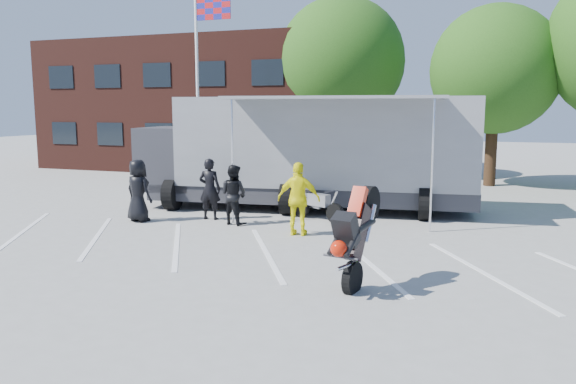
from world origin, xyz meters
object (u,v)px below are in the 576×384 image
Objects in this scene: spectator_leather_b at (210,189)px; spectator_hivis at (299,199)px; spectator_leather_c at (234,195)px; transporter_truck at (310,209)px; stunt_bike_rider at (366,283)px; tree_left at (341,62)px; tree_mid at (495,70)px; parked_motorcycle at (317,220)px; spectator_leather_a at (138,191)px; flagpole at (203,66)px.

spectator_leather_b is 3.41m from spectator_hivis.
spectator_leather_c is at bearing 152.47° from spectator_leather_b.
transporter_truck reaches higher than stunt_bike_rider.
transporter_truck is 6.69× the size of spectator_leather_c.
tree_left is at bearing -85.21° from spectator_hivis.
transporter_truck is at bearing -135.99° from spectator_leather_b.
spectator_leather_c is (0.98, -0.40, -0.06)m from spectator_leather_b.
spectator_leather_b is at bearing -94.34° from tree_left.
tree_mid is 14.04m from spectator_leather_b.
transporter_truck is at bearing -81.24° from tree_left.
spectator_leather_c reaches higher than parked_motorcycle.
spectator_leather_a reaches higher than stunt_bike_rider.
spectator_leather_b is (1.85, 0.99, 0.00)m from spectator_leather_a.
tree_mid reaches higher than parked_motorcycle.
transporter_truck is 5.97× the size of spectator_hivis.
spectator_leather_b reaches higher than spectator_leather_a.
stunt_bike_rider is 1.21× the size of spectator_leather_c.
parked_motorcycle is 3.38m from spectator_leather_b.
parked_motorcycle is at bearing -143.60° from spectator_leather_a.
spectator_leather_a is at bearing 165.37° from stunt_bike_rider.
spectator_leather_a is 2.90m from spectator_leather_c.
flagpole reaches higher than stunt_bike_rider.
tree_mid reaches higher than spectator_leather_c.
spectator_hivis is (0.12, -2.10, 0.97)m from parked_motorcycle.
tree_left is (4.24, 6.00, 0.51)m from flagpole.
flagpole is 3.80× the size of stunt_bike_rider.
tree_left is 10.84m from transporter_truck.
transporter_truck is 3.48m from spectator_leather_c.
stunt_bike_rider is (-2.13, -15.47, -4.94)m from tree_mid.
spectator_leather_c is (-6.92, -11.29, -4.08)m from tree_mid.
tree_left is 4.67× the size of spectator_leather_a.
transporter_truck is at bearing 125.99° from stunt_bike_rider.
tree_left is 13.16m from spectator_leather_c.
spectator_leather_b reaches higher than stunt_bike_rider.
spectator_hivis reaches higher than transporter_truck.
flagpole is 0.69× the size of transporter_truck.
spectator_leather_b reaches higher than spectator_leather_c.
transporter_truck is at bearing -100.58° from spectator_leather_c.
spectator_hivis reaches higher than stunt_bike_rider.
flagpole is 4.33× the size of spectator_leather_a.
tree_left is 4.66× the size of spectator_leather_b.
transporter_truck is 6.26× the size of spectator_leather_b.
transporter_truck reaches higher than spectator_leather_c.
spectator_leather_a is at bearing -129.39° from tree_mid.
flagpole is 9.55m from parked_motorcycle.
parked_motorcycle is 1.08× the size of spectator_leather_a.
transporter_truck is (-5.58, -8.20, -4.94)m from tree_mid.
tree_mid is at bearing -114.67° from spectator_leather_a.
spectator_hivis is (-2.55, 3.46, 0.97)m from stunt_bike_rider.
tree_mid is at bearing -108.68° from spectator_leather_c.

